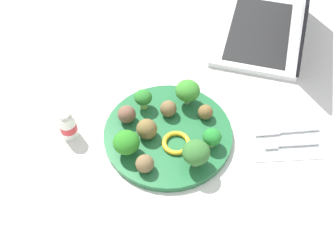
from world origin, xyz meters
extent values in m
plane|color=silver|center=(0.00, 0.00, 0.00)|extent=(4.00, 4.00, 0.00)
cylinder|color=#236638|center=(0.00, 0.00, 0.01)|extent=(0.28, 0.28, 0.02)
cylinder|color=#8CB874|center=(-0.04, -0.09, 0.03)|extent=(0.01, 0.01, 0.02)
ellipsoid|color=#368129|center=(-0.04, -0.09, 0.06)|extent=(0.06, 0.06, 0.04)
cylinder|color=#ACD071|center=(0.06, -0.07, 0.02)|extent=(0.02, 0.02, 0.02)
ellipsoid|color=#287328|center=(0.06, -0.07, 0.05)|extent=(0.04, 0.04, 0.03)
cylinder|color=#9DB975|center=(-0.06, 0.08, 0.03)|extent=(0.02, 0.02, 0.02)
ellipsoid|color=#32692C|center=(-0.06, 0.08, 0.06)|extent=(0.06, 0.06, 0.04)
cylinder|color=#91BC66|center=(0.08, 0.05, 0.02)|extent=(0.01, 0.01, 0.01)
ellipsoid|color=#28781F|center=(0.08, 0.05, 0.05)|extent=(0.05, 0.05, 0.04)
cylinder|color=#A2BF73|center=(-0.09, 0.03, 0.02)|extent=(0.01, 0.01, 0.01)
ellipsoid|color=#21782A|center=(-0.09, 0.03, 0.04)|extent=(0.04, 0.04, 0.03)
sphere|color=brown|center=(0.04, 0.10, 0.03)|extent=(0.04, 0.04, 0.04)
sphere|color=brown|center=(0.09, -0.03, 0.04)|extent=(0.04, 0.04, 0.04)
sphere|color=brown|center=(0.04, 0.01, 0.04)|extent=(0.04, 0.04, 0.04)
sphere|color=brown|center=(-0.08, -0.04, 0.03)|extent=(0.03, 0.03, 0.03)
sphere|color=brown|center=(0.00, -0.05, 0.03)|extent=(0.04, 0.04, 0.04)
torus|color=gold|center=(-0.02, 0.03, 0.02)|extent=(0.08, 0.08, 0.01)
cube|color=white|center=(-0.26, 0.00, 0.00)|extent=(0.18, 0.13, 0.01)
cube|color=silver|center=(-0.28, 0.02, 0.01)|extent=(0.09, 0.02, 0.01)
cube|color=silver|center=(-0.22, 0.02, 0.01)|extent=(0.03, 0.02, 0.01)
cube|color=silver|center=(-0.29, -0.02, 0.01)|extent=(0.09, 0.02, 0.01)
cube|color=silver|center=(-0.22, -0.01, 0.01)|extent=(0.06, 0.02, 0.01)
cylinder|color=white|center=(0.21, 0.00, 0.03)|extent=(0.04, 0.04, 0.06)
cylinder|color=red|center=(0.21, 0.00, 0.03)|extent=(0.04, 0.04, 0.02)
cylinder|color=silver|center=(0.21, 0.00, 0.07)|extent=(0.03, 0.03, 0.01)
cube|color=silver|center=(-0.24, -0.35, 0.01)|extent=(0.29, 0.36, 0.02)
cube|color=black|center=(-0.24, -0.35, 0.02)|extent=(0.22, 0.31, 0.00)
cube|color=black|center=(-0.33, -0.33, 0.11)|extent=(0.11, 0.31, 0.20)
camera|label=1|loc=(-0.01, 0.52, 0.70)|focal=42.31mm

